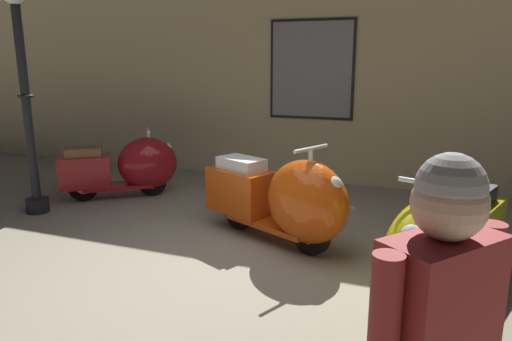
{
  "coord_description": "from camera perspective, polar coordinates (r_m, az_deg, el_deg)",
  "views": [
    {
      "loc": [
        1.78,
        -3.59,
        1.9
      ],
      "look_at": [
        -0.02,
        1.15,
        0.7
      ],
      "focal_mm": 32.96,
      "sensor_mm": 36.0,
      "label": 1
    }
  ],
  "objects": [
    {
      "name": "showroom_back_wall",
      "position": [
        7.42,
        8.3,
        11.6
      ],
      "size": [
        18.0,
        0.63,
        3.39
      ],
      "color": "#CCB784",
      "rests_on": "ground"
    },
    {
      "name": "ground_plane",
      "position": [
        4.43,
        -5.18,
        -12.1
      ],
      "size": [
        60.0,
        60.0,
        0.0
      ],
      "primitive_type": "plane",
      "color": "gray"
    },
    {
      "name": "scooter_0",
      "position": [
        6.79,
        -15.14,
        0.45
      ],
      "size": [
        1.54,
        1.32,
        0.97
      ],
      "rotation": [
        0.0,
        0.0,
        0.65
      ],
      "color": "black",
      "rests_on": "ground"
    },
    {
      "name": "scooter_2",
      "position": [
        3.93,
        21.5,
        -8.63
      ],
      "size": [
        1.06,
        1.82,
        1.07
      ],
      "rotation": [
        0.0,
        0.0,
        -1.91
      ],
      "color": "black",
      "rests_on": "ground"
    },
    {
      "name": "lamppost",
      "position": [
        6.38,
        -26.28,
        9.06
      ],
      "size": [
        0.29,
        0.29,
        2.81
      ],
      "color": "black",
      "rests_on": "ground"
    },
    {
      "name": "scooter_1",
      "position": [
        4.85,
        3.56,
        -3.51
      ],
      "size": [
        1.83,
        1.2,
        1.09
      ],
      "rotation": [
        0.0,
        0.0,
        -0.43
      ],
      "color": "black",
      "rests_on": "ground"
    }
  ]
}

